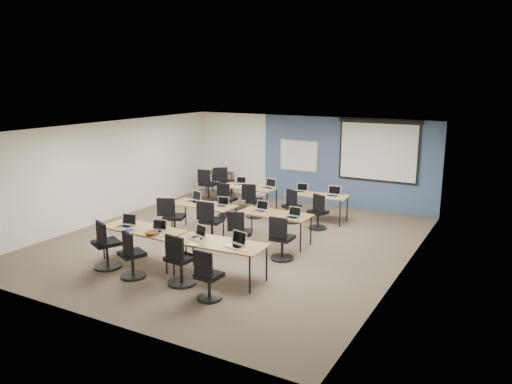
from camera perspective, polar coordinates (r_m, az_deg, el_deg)
The scene contains 58 objects.
floor at distance 12.08m, azimuth -2.59°, elevation -5.60°, with size 8.00×9.00×0.02m, color #6B6354.
ceiling at distance 11.52m, azimuth -2.73°, elevation 7.25°, with size 8.00×9.00×0.02m, color white.
wall_back at distance 15.66m, azimuth 6.03°, elevation 3.71°, with size 8.00×0.04×2.70m, color beige.
wall_front at distance 8.37m, azimuth -19.12°, elevation -5.07°, with size 8.00×0.04×2.70m, color beige.
wall_left at distance 14.20m, azimuth -16.54°, elevation 2.30°, with size 0.04×9.00×2.70m, color beige.
wall_right at distance 10.26m, azimuth 16.74°, elevation -1.65°, with size 0.04×9.00×2.70m, color beige.
blue_accent_panel at distance 15.20m, azimuth 10.33°, elevation 3.29°, with size 5.50×0.04×2.70m, color #3D5977.
whiteboard at distance 15.70m, azimuth 4.92°, elevation 4.12°, with size 1.28×0.03×0.98m.
projector_screen at distance 14.79m, azimuth 13.82°, elevation 4.96°, with size 2.40×0.10×1.82m.
training_table_front_left at distance 10.83m, azimuth -12.75°, elevation -4.30°, with size 1.84×0.77×0.73m.
training_table_front_right at distance 9.69m, azimuth -4.23°, elevation -6.05°, with size 1.85×0.77×0.73m.
training_table_mid_left at distance 12.63m, azimuth -6.05°, elevation -1.61°, with size 1.69×0.71×0.73m.
training_table_mid_right at distance 11.74m, azimuth 2.18°, elevation -2.67°, with size 1.71×0.71×0.73m.
training_table_back_left at distance 14.56m, azimuth -0.89°, elevation 0.40°, with size 1.67×0.70×0.73m.
training_table_back_right at distance 13.70m, azimuth 6.98°, elevation -0.49°, with size 1.67×0.70×0.73m.
laptop_0 at distance 11.03m, azimuth -14.58°, elevation -3.51°, with size 0.34×0.29×0.26m.
mouse_0 at distance 10.79m, azimuth -14.90°, elevation -4.18°, with size 0.06×0.09×0.03m, color white.
task_chair_0 at distance 10.69m, azimuth -16.80°, elevation -6.22°, with size 0.60×0.56×1.03m.
laptop_1 at distance 10.53m, azimuth -11.22°, elevation -4.13°, with size 0.31×0.26×0.23m.
mouse_1 at distance 10.23m, azimuth -10.77°, elevation -4.91°, with size 0.06×0.09×0.03m, color white.
task_chair_1 at distance 10.07m, azimuth -14.05°, elevation -7.39°, with size 0.54×0.50×0.98m.
laptop_2 at distance 9.98m, azimuth -6.59°, elevation -4.91°, with size 0.33×0.28×0.25m.
mouse_2 at distance 9.54m, azimuth -5.92°, elevation -6.05°, with size 0.06×0.09×0.03m, color white.
task_chair_2 at distance 9.56m, azimuth -8.71°, elevation -8.14°, with size 0.54×0.54×1.02m.
laptop_3 at distance 9.46m, azimuth -2.22°, elevation -5.81°, with size 0.36×0.30×0.27m.
mouse_3 at distance 9.21m, azimuth -1.33°, elevation -6.69°, with size 0.06×0.10×0.04m, color white.
task_chair_3 at distance 8.89m, azimuth -5.56°, elevation -9.93°, with size 0.46×0.46×0.95m.
laptop_4 at distance 12.89m, azimuth -7.04°, elevation -0.82°, with size 0.36×0.30×0.27m.
mouse_4 at distance 12.73m, azimuth -7.34°, elevation -1.26°, with size 0.06×0.09×0.03m, color white.
task_chair_4 at distance 12.35m, azimuth -9.52°, elevation -3.30°, with size 0.58×0.54×1.02m.
laptop_5 at distance 12.38m, azimuth -3.96°, elevation -1.36°, with size 0.30×0.25×0.23m.
mouse_5 at distance 12.14m, azimuth -3.28°, elevation -1.87°, with size 0.05×0.09×0.03m, color white.
task_chair_5 at distance 11.90m, azimuth -5.23°, elevation -3.80°, with size 0.55×0.55×1.02m.
laptop_6 at distance 11.89m, azimuth 0.56°, elevation -1.91°, with size 0.32×0.27×0.24m.
mouse_6 at distance 11.60m, azimuth 0.80°, elevation -2.54°, with size 0.06×0.10×0.03m, color white.
task_chair_6 at distance 11.21m, azimuth -1.74°, elevation -4.97°, with size 0.50×0.47×0.95m.
laptop_7 at distance 11.38m, azimuth 4.29°, elevation -2.64°, with size 0.31×0.27×0.24m.
mouse_7 at distance 11.19m, azimuth 5.19°, elevation -3.18°, with size 0.06×0.10×0.04m, color white.
task_chair_7 at distance 10.73m, azimuth 2.89°, elevation -5.73°, with size 0.50×0.50×0.98m.
laptop_8 at distance 14.87m, azimuth -1.86°, elevation 1.08°, with size 0.30×0.25×0.23m.
mouse_8 at distance 14.58m, azimuth -1.77°, elevation 0.65°, with size 0.06×0.09×0.03m, color white.
task_chair_8 at distance 14.10m, azimuth -3.45°, elevation -1.19°, with size 0.50×0.50×0.98m.
laptop_9 at distance 14.39m, azimuth 1.53°, elevation 0.71°, with size 0.35×0.30×0.27m.
mouse_9 at distance 14.14m, azimuth 1.20°, elevation 0.27°, with size 0.06×0.09×0.03m, color white.
task_chair_9 at distance 13.96m, azimuth -0.38°, elevation -1.33°, with size 0.51×0.49×0.97m.
laptop_10 at distance 13.95m, azimuth 5.18°, elevation 0.25°, with size 0.31×0.27×0.24m.
mouse_10 at distance 13.65m, azimuth 5.35°, elevation -0.24°, with size 0.06×0.09×0.03m, color white.
task_chair_10 at distance 13.47m, azimuth 4.10°, elevation -1.95°, with size 0.49×0.46×0.95m.
laptop_11 at distance 13.58m, azimuth 8.82°, elevation -0.17°, with size 0.35×0.30×0.27m.
mouse_11 at distance 13.35m, azimuth 9.28°, elevation -0.65°, with size 0.06×0.09×0.03m, color white.
task_chair_11 at distance 12.96m, azimuth 7.11°, elevation -2.60°, with size 0.50×0.47×0.95m.
blue_mousepad at distance 10.77m, azimuth -14.41°, elevation -4.24°, with size 0.23×0.19×0.01m, color #0E14A5.
snack_bowl at distance 10.33m, azimuth -11.88°, elevation -4.63°, with size 0.30×0.30×0.07m, color #8E601E.
snack_plate at distance 9.62m, azimuth -7.16°, elevation -5.96°, with size 0.18×0.18×0.01m, color white.
coffee_cup at distance 9.71m, azimuth -6.68°, elevation -5.50°, with size 0.08×0.08×0.07m, color white.
utility_table at distance 16.85m, azimuth -4.26°, elevation 1.99°, with size 0.91×0.51×0.75m.
spare_chair_a at distance 16.17m, azimuth -3.51°, elevation 0.73°, with size 0.65×0.57×1.04m.
spare_chair_b at distance 16.03m, azimuth -5.59°, elevation 0.54°, with size 0.54×0.54×1.01m.
Camera 1 is at (6.04, -9.74, 3.82)m, focal length 35.00 mm.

